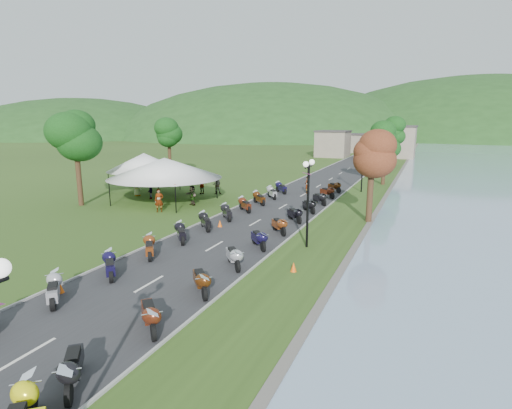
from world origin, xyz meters
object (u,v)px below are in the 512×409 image
at_px(pedestrian_a, 160,212).
at_px(pedestrian_b, 217,194).
at_px(pedestrian_c, 151,199).
at_px(vendor_tent_main, 165,180).

relative_size(pedestrian_a, pedestrian_b, 1.04).
xyz_separation_m(pedestrian_b, pedestrian_c, (-4.45, -4.85, 0.00)).
xyz_separation_m(pedestrian_a, pedestrian_b, (0.29, 9.03, 0.00)).
bearing_deg(pedestrian_a, pedestrian_c, 104.55).
height_order(vendor_tent_main, pedestrian_c, vendor_tent_main).
distance_m(pedestrian_a, pedestrian_b, 9.03).
xyz_separation_m(vendor_tent_main, pedestrian_a, (1.94, -3.60, -2.00)).
bearing_deg(vendor_tent_main, pedestrian_a, -61.68).
height_order(pedestrian_a, pedestrian_b, pedestrian_a).
height_order(vendor_tent_main, pedestrian_a, vendor_tent_main).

